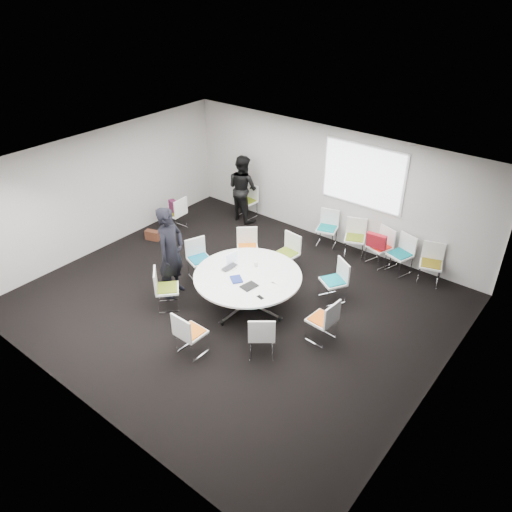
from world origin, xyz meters
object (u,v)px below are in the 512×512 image
Objects in this scene: chair_back_e at (429,271)px; chair_ring_b at (333,288)px; chair_spare_left at (176,219)px; maroon_bag at (175,207)px; person_main at (171,252)px; chair_ring_c at (286,260)px; cup at (256,264)px; chair_back_b at (354,245)px; chair_ring_f at (167,296)px; brown_bag at (153,235)px; person_back at (243,188)px; chair_back_d at (399,261)px; chair_person_back at (247,207)px; chair_ring_g at (191,340)px; chair_back_c at (379,253)px; chair_ring_a at (322,327)px; chair_ring_h at (261,342)px; conference_table at (248,283)px; chair_ring_d at (248,255)px; chair_back_a at (327,235)px; laptop at (231,268)px; chair_ring_e at (200,266)px.

chair_ring_b is at bearing 37.09° from chair_back_e.
maroon_bag is at bearing 90.00° from chair_spare_left.
chair_back_e is at bearing -59.18° from person_main.
cup is at bearing 99.25° from chair_ring_c.
chair_back_b reaches higher than cup.
chair_ring_f is 2.44× the size of brown_bag.
maroon_bag is (-4.22, -1.67, 0.34)m from chair_back_b.
chair_ring_f is 2.20× the size of maroon_bag.
person_back reaches higher than chair_back_e.
chair_back_d and chair_person_back have the same top height.
chair_back_b reaches higher than maroon_bag.
chair_ring_g is at bearing -40.48° from maroon_bag.
person_back is (-1.07, 3.52, -0.09)m from person_main.
cup is at bearing 72.72° from chair_back_d.
chair_back_c is 1.00× the size of chair_back_e.
chair_ring_f is (-2.92, -1.07, 0.00)m from chair_ring_a.
cup is (1.40, 0.97, -0.20)m from person_main.
chair_ring_g is 1.24m from chair_ring_h.
conference_table is 2.40× the size of chair_ring_c.
person_main is at bearing 65.54° from chair_ring_b.
chair_person_back is (0.97, 1.67, 0.00)m from chair_spare_left.
chair_back_e is at bearing 166.06° from chair_ring_d.
chair_ring_c is at bearing 70.42° from chair_back_a.
chair_back_b is 4.33m from person_main.
chair_back_a is 0.75m from chair_back_b.
chair_ring_c is at bearing 55.91° from chair_back_d.
chair_ring_d is 1.41m from laptop.
chair_ring_h is 9.78× the size of cup.
chair_ring_g is at bearing 61.64° from chair_ring_e.
conference_table is 2.40× the size of chair_ring_h.
cup is (1.13, 1.40, 0.50)m from chair_ring_f.
chair_person_back is (-2.41, 1.56, 0.00)m from chair_ring_c.
chair_ring_g and chair_back_a have the same top height.
chair_ring_f is 1.00× the size of chair_back_a.
chair_back_c is 3.58m from laptop.
cup is at bearing 102.47° from conference_table.
chair_spare_left is at bearing 3.82° from maroon_bag.
chair_ring_c and chair_ring_f have the same top height.
chair_ring_f and chair_person_back have the same top height.
chair_back_e is 6.28m from maroon_bag.
chair_spare_left is (-3.45, -1.67, 0.00)m from chair_back_a.
chair_ring_g is 0.50× the size of person_back.
maroon_bag is (-2.06, 1.24, 0.34)m from chair_ring_e.
chair_spare_left is 0.45× the size of person_main.
chair_ring_c is 2.51× the size of laptop.
chair_ring_a is 1.00× the size of chair_ring_d.
chair_ring_b and chair_ring_g have the same top height.
person_back is (-1.34, 3.95, 0.61)m from chair_ring_f.
chair_back_d is at bearing 96.62° from chair_ring_f.
chair_spare_left is at bearing 8.43° from chair_ring_c.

